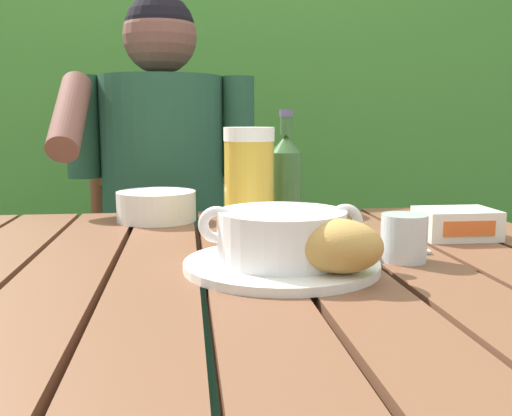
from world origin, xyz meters
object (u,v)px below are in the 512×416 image
soup_bowl (282,234)px  butter_tub (456,224)px  bread_roll (338,246)px  person_eating (162,197)px  beer_glass (249,184)px  table_knife (373,251)px  water_glass_small (404,238)px  beer_bottle (286,181)px  diner_bowl (156,206)px  chair_near_diner (168,274)px  serving_plate (281,265)px

soup_bowl → butter_tub: (0.33, 0.17, -0.02)m
soup_bowl → bread_roll: soup_bowl is taller
person_eating → bread_roll: bearing=-73.2°
beer_glass → table_knife: 0.23m
water_glass_small → bread_roll: bearing=-142.3°
beer_bottle → water_glass_small: size_ratio=3.22×
butter_tub → table_knife: butter_tub is taller
water_glass_small → diner_bowl: (-0.37, 0.39, -0.00)m
bread_roll → chair_near_diner: bearing=103.6°
soup_bowl → water_glass_small: size_ratio=3.31×
soup_bowl → table_knife: (0.15, 0.07, -0.04)m
person_eating → table_knife: 0.77m
soup_bowl → water_glass_small: 0.19m
soup_bowl → diner_bowl: size_ratio=1.43×
chair_near_diner → soup_bowl: 1.02m
person_eating → diner_bowl: 0.35m
person_eating → butter_tub: size_ratio=9.82×
water_glass_small → diner_bowl: water_glass_small is taller
bread_roll → diner_bowl: bearing=117.3°
serving_plate → diner_bowl: size_ratio=1.69×
beer_glass → beer_bottle: 0.11m
serving_plate → beer_bottle: beer_bottle is taller
chair_near_diner → person_eating: (-0.00, -0.20, 0.26)m
table_knife → diner_bowl: 0.48m
person_eating → soup_bowl: person_eating is taller
chair_near_diner → soup_bowl: bearing=-78.9°
serving_plate → butter_tub: 0.38m
serving_plate → beer_bottle: 0.29m
bread_roll → butter_tub: (0.27, 0.24, -0.02)m
serving_plate → diner_bowl: (-0.19, 0.41, 0.02)m
person_eating → diner_bowl: (0.00, -0.35, 0.03)m
chair_near_diner → soup_bowl: (0.19, -0.96, 0.31)m
bread_roll → diner_bowl: (-0.25, 0.48, -0.02)m
water_glass_small → beer_bottle: bearing=117.8°
beer_glass → diner_bowl: bearing=127.6°
water_glass_small → diner_bowl: size_ratio=0.43×
chair_near_diner → beer_bottle: 0.81m
chair_near_diner → water_glass_small: size_ratio=13.88×
person_eating → beer_glass: size_ratio=6.60×
serving_plate → water_glass_small: 0.19m
table_knife → diner_bowl: size_ratio=0.92×
soup_bowl → diner_bowl: 0.45m
table_knife → beer_glass: bearing=144.9°
beer_glass → butter_tub: bearing=-3.6°
chair_near_diner → bread_roll: 1.10m
butter_tub → soup_bowl: bearing=-152.5°
bread_roll → beer_bottle: size_ratio=0.64×
serving_plate → water_glass_small: size_ratio=3.94×
chair_near_diner → soup_bowl: chair_near_diner is taller
butter_tub → diner_bowl: diner_bowl is taller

